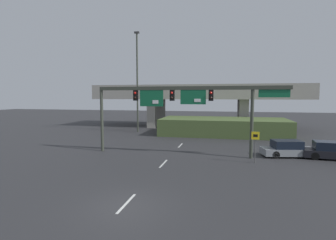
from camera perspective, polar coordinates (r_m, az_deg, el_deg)
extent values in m
plane|color=#2D2D30|center=(13.39, -9.43, -17.84)|extent=(160.00, 160.00, 0.00)
cube|color=silver|center=(13.60, -9.02, -17.45)|extent=(0.14, 2.40, 0.01)
cube|color=silver|center=(20.63, -1.01, -9.46)|extent=(0.14, 2.40, 0.01)
cube|color=silver|center=(28.04, 2.71, -5.54)|extent=(0.14, 2.40, 0.01)
cube|color=silver|center=(35.59, 4.84, -3.26)|extent=(0.14, 2.40, 0.01)
cube|color=silver|center=(43.22, 6.21, -1.77)|extent=(0.14, 2.40, 0.01)
cylinder|color=#383D33|center=(25.58, -14.20, 0.15)|extent=(0.28, 0.28, 6.09)
cylinder|color=#383D33|center=(22.96, 17.78, -0.50)|extent=(0.28, 0.28, 6.09)
cube|color=#383D33|center=(22.98, 4.65, 6.95)|extent=(16.64, 0.32, 0.32)
cube|color=black|center=(24.15, -7.05, 5.33)|extent=(0.40, 0.28, 0.95)
sphere|color=red|center=(23.98, -7.20, 5.84)|extent=(0.22, 0.22, 0.22)
sphere|color=black|center=(23.98, -7.19, 4.82)|extent=(0.22, 0.22, 0.22)
cube|color=black|center=(23.23, 0.91, 5.38)|extent=(0.40, 0.28, 0.95)
sphere|color=red|center=(23.06, 0.83, 5.91)|extent=(0.22, 0.22, 0.22)
sphere|color=black|center=(23.06, 0.83, 4.85)|extent=(0.22, 0.22, 0.22)
cube|color=black|center=(22.79, 9.36, 5.31)|extent=(0.40, 0.28, 0.95)
sphere|color=red|center=(22.62, 9.34, 5.86)|extent=(0.22, 0.22, 0.22)
sphere|color=black|center=(22.62, 9.32, 4.77)|extent=(0.22, 0.22, 0.22)
cube|color=#115B38|center=(23.58, -3.61, 4.75)|extent=(2.15, 0.08, 1.46)
cube|color=white|center=(23.44, -2.75, 3.95)|extent=(0.54, 0.03, 0.32)
cube|color=#115B38|center=(22.83, 5.48, 4.99)|extent=(2.21, 0.08, 1.25)
cube|color=white|center=(22.74, 6.43, 4.27)|extent=(0.55, 0.03, 0.27)
cube|color=#115B38|center=(23.01, 22.12, 5.39)|extent=(2.43, 0.07, 0.64)
cylinder|color=#4C4C4C|center=(21.59, 18.42, -5.64)|extent=(0.08, 0.08, 2.53)
cube|color=yellow|center=(21.39, 18.50, -3.25)|extent=(0.60, 0.03, 0.60)
cube|color=black|center=(21.38, 18.51, -3.25)|extent=(0.33, 0.01, 0.21)
cylinder|color=#383D33|center=(38.54, -6.69, 7.92)|extent=(0.24, 0.24, 14.16)
cube|color=#333333|center=(39.55, -6.81, 18.39)|extent=(0.70, 0.36, 0.24)
cube|color=#A39E93|center=(45.28, 6.62, 5.46)|extent=(34.71, 9.46, 1.42)
cube|color=#A39E93|center=(40.80, 5.97, 7.13)|extent=(34.71, 0.40, 0.90)
cube|color=#A39E93|center=(46.71, -2.46, 1.70)|extent=(1.40, 7.57, 4.75)
cube|color=#A39E93|center=(45.21, 15.92, 1.38)|extent=(1.40, 7.57, 4.75)
cube|color=#4C6033|center=(36.34, 11.92, -1.42)|extent=(16.72, 7.29, 2.21)
cube|color=gray|center=(25.17, 24.74, -6.22)|extent=(4.74, 2.63, 0.58)
cube|color=black|center=(24.99, 24.41, -4.82)|extent=(2.59, 2.05, 0.68)
cylinder|color=black|center=(26.48, 26.82, -6.04)|extent=(0.67, 0.34, 0.64)
cylinder|color=black|center=(25.07, 28.38, -6.72)|extent=(0.67, 0.34, 0.64)
cylinder|color=black|center=(25.43, 21.12, -6.28)|extent=(0.67, 0.34, 0.64)
cylinder|color=black|center=(23.96, 22.40, -7.01)|extent=(0.67, 0.34, 0.64)
cube|color=black|center=(25.87, 32.06, -6.22)|extent=(4.63, 2.17, 0.60)
cube|color=black|center=(25.72, 31.74, -4.79)|extent=(2.47, 1.80, 0.70)
cylinder|color=black|center=(26.33, 28.67, -6.18)|extent=(0.66, 0.28, 0.64)
cylinder|color=black|center=(24.84, 29.36, -6.87)|extent=(0.66, 0.28, 0.64)
cylinder|color=black|center=(28.91, 32.67, -5.40)|extent=(0.65, 0.26, 0.64)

